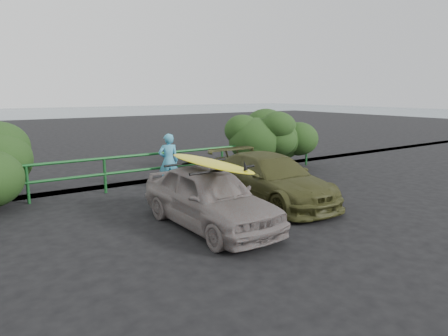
{
  "coord_description": "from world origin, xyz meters",
  "views": [
    {
      "loc": [
        -4.39,
        -6.07,
        2.84
      ],
      "look_at": [
        1.1,
        2.06,
        0.97
      ],
      "focal_mm": 32.0,
      "sensor_mm": 36.0,
      "label": 1
    }
  ],
  "objects_px": {
    "olive_vehicle": "(271,178)",
    "surfboard": "(209,163)",
    "sedan": "(209,197)",
    "man": "(169,161)",
    "guardrail": "(138,171)"
  },
  "relations": [
    {
      "from": "man",
      "to": "surfboard",
      "type": "bearing_deg",
      "value": 92.62
    },
    {
      "from": "man",
      "to": "guardrail",
      "type": "bearing_deg",
      "value": -12.64
    },
    {
      "from": "man",
      "to": "surfboard",
      "type": "relative_size",
      "value": 0.56
    },
    {
      "from": "surfboard",
      "to": "sedan",
      "type": "bearing_deg",
      "value": 178.63
    },
    {
      "from": "guardrail",
      "to": "olive_vehicle",
      "type": "relative_size",
      "value": 3.29
    },
    {
      "from": "sedan",
      "to": "man",
      "type": "bearing_deg",
      "value": 75.51
    },
    {
      "from": "sedan",
      "to": "olive_vehicle",
      "type": "relative_size",
      "value": 0.89
    },
    {
      "from": "guardrail",
      "to": "surfboard",
      "type": "relative_size",
      "value": 4.77
    },
    {
      "from": "guardrail",
      "to": "surfboard",
      "type": "xyz_separation_m",
      "value": [
        -0.06,
        -4.1,
        0.87
      ]
    },
    {
      "from": "sedan",
      "to": "man",
      "type": "height_order",
      "value": "man"
    },
    {
      "from": "sedan",
      "to": "man",
      "type": "relative_size",
      "value": 2.32
    },
    {
      "from": "man",
      "to": "olive_vehicle",
      "type": "bearing_deg",
      "value": 133.83
    },
    {
      "from": "guardrail",
      "to": "olive_vehicle",
      "type": "distance_m",
      "value": 4.04
    },
    {
      "from": "olive_vehicle",
      "to": "surfboard",
      "type": "height_order",
      "value": "surfboard"
    },
    {
      "from": "sedan",
      "to": "surfboard",
      "type": "xyz_separation_m",
      "value": [
        0.0,
        0.0,
        0.74
      ]
    }
  ]
}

